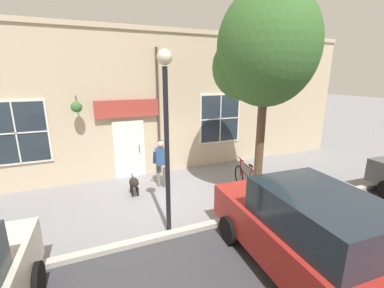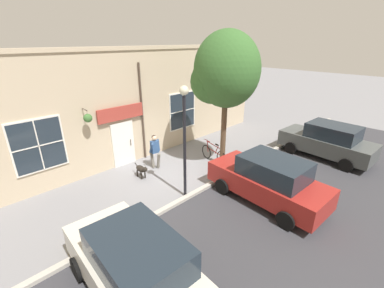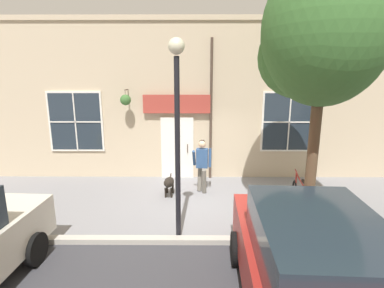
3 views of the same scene
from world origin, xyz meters
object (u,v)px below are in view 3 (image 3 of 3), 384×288
object	(u,v)px
pedestrian_walking	(202,161)
parked_car_mid_block	(311,271)
street_lamp	(177,111)
street_tree_by_curb	(318,38)
leaning_bicycle	(300,199)
dog_on_leash	(169,183)

from	to	relation	value
pedestrian_walking	parked_car_mid_block	bearing A→B (deg)	15.38
pedestrian_walking	street_lamp	xyz separation A→B (m)	(2.64, -0.58, 1.82)
parked_car_mid_block	street_tree_by_curb	bearing A→B (deg)	161.63
parked_car_mid_block	street_lamp	xyz separation A→B (m)	(-2.32, -1.94, 1.91)
leaning_bicycle	parked_car_mid_block	distance (m)	3.77
dog_on_leash	street_tree_by_curb	xyz separation A→B (m)	(1.50, 3.38, 3.85)
dog_on_leash	street_lamp	size ratio (longest dim) A/B	0.24
pedestrian_walking	leaning_bicycle	bearing A→B (deg)	60.57
dog_on_leash	street_lamp	world-z (taller)	street_lamp
leaning_bicycle	parked_car_mid_block	world-z (taller)	parked_car_mid_block
parked_car_mid_block	leaning_bicycle	bearing A→B (deg)	162.72
street_tree_by_curb	parked_car_mid_block	world-z (taller)	street_tree_by_curb
leaning_bicycle	street_lamp	xyz separation A→B (m)	(1.24, -3.05, 2.41)
street_lamp	pedestrian_walking	bearing A→B (deg)	167.63
street_lamp	dog_on_leash	bearing A→B (deg)	-170.26
parked_car_mid_block	pedestrian_walking	bearing A→B (deg)	-164.62
dog_on_leash	parked_car_mid_block	bearing A→B (deg)	26.77
leaning_bicycle	street_lamp	distance (m)	4.08
street_tree_by_curb	leaning_bicycle	size ratio (longest dim) A/B	3.44
parked_car_mid_block	street_lamp	distance (m)	3.58
dog_on_leash	street_tree_by_curb	distance (m)	5.34
street_tree_by_curb	street_lamp	size ratio (longest dim) A/B	1.43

